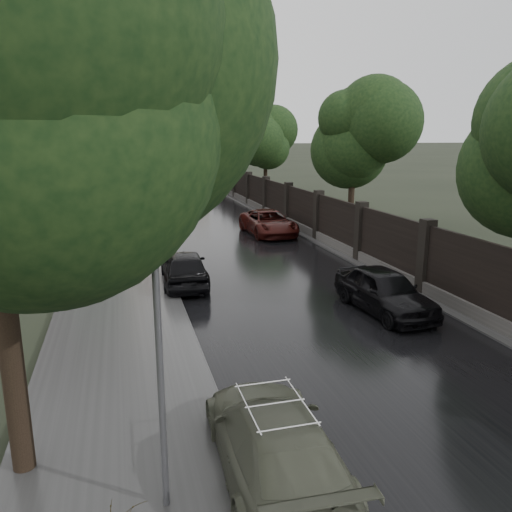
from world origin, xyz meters
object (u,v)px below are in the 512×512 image
(tree_left_far, at_px, (80,141))
(tree_right_b, at_px, (353,147))
(tree_right_c, at_px, (266,143))
(car_right_far, at_px, (268,223))
(hatchback_left, at_px, (184,268))
(car_right_near, at_px, (385,291))
(volga_sedan, at_px, (275,442))
(traffic_light, at_px, (145,191))
(lamp_post, at_px, (159,348))

(tree_left_far, height_order, tree_right_b, tree_left_far)
(tree_right_c, distance_m, car_right_far, 19.20)
(tree_right_c, bearing_deg, hatchback_left, -112.49)
(tree_right_b, relative_size, tree_right_c, 1.00)
(car_right_near, bearing_deg, car_right_far, 84.99)
(tree_right_b, height_order, car_right_far, tree_right_b)
(tree_right_c, height_order, volga_sedan, tree_right_c)
(tree_right_b, relative_size, volga_sedan, 1.55)
(volga_sedan, bearing_deg, tree_right_c, -104.11)
(hatchback_left, bearing_deg, tree_right_c, -109.62)
(traffic_light, bearing_deg, car_right_near, -68.41)
(tree_right_c, height_order, car_right_far, tree_right_c)
(traffic_light, bearing_deg, hatchback_left, -86.61)
(car_right_near, relative_size, car_right_far, 0.83)
(volga_sedan, distance_m, car_right_far, 21.02)
(traffic_light, distance_m, volga_sedan, 23.23)
(lamp_post, xyz_separation_m, traffic_light, (1.10, 23.49, -0.27))
(lamp_post, height_order, volga_sedan, lamp_post)
(lamp_post, distance_m, car_right_far, 22.00)
(tree_right_b, bearing_deg, traffic_light, 165.76)
(tree_right_c, xyz_separation_m, volga_sedan, (-11.10, -38.16, -4.29))
(tree_left_far, bearing_deg, tree_right_b, -27.30)
(lamp_post, xyz_separation_m, car_right_near, (7.60, 7.07, -1.95))
(tree_right_c, relative_size, hatchback_left, 1.70)
(car_right_near, bearing_deg, tree_left_far, 111.14)
(tree_right_b, bearing_deg, tree_left_far, 152.70)
(tree_right_c, relative_size, lamp_post, 1.37)
(volga_sedan, height_order, hatchback_left, hatchback_left)
(lamp_post, relative_size, volga_sedan, 1.13)
(tree_right_b, distance_m, tree_right_c, 18.00)
(tree_right_c, height_order, lamp_post, tree_right_c)
(tree_left_far, height_order, car_right_far, tree_left_far)
(tree_left_far, xyz_separation_m, car_right_near, (10.20, -21.43, -4.52))
(hatchback_left, bearing_deg, car_right_near, 144.34)
(lamp_post, bearing_deg, car_right_far, 69.25)
(lamp_post, height_order, car_right_near, lamp_post)
(car_right_near, bearing_deg, volga_sedan, -135.09)
(tree_left_far, height_order, volga_sedan, tree_left_far)
(tree_right_c, bearing_deg, traffic_light, -128.18)
(tree_right_b, xyz_separation_m, traffic_light, (-11.80, 2.99, -2.55))
(tree_left_far, relative_size, tree_right_c, 1.05)
(tree_right_c, height_order, traffic_light, tree_right_c)
(tree_right_b, xyz_separation_m, tree_right_c, (0.00, 18.00, 0.00))
(tree_left_far, height_order, lamp_post, tree_left_far)
(hatchback_left, bearing_deg, tree_left_far, -72.46)
(traffic_light, height_order, car_right_near, traffic_light)
(car_right_far, bearing_deg, lamp_post, -112.53)
(volga_sedan, relative_size, car_right_far, 0.89)
(tree_left_far, xyz_separation_m, tree_right_b, (15.50, -8.00, -0.29))
(tree_right_c, xyz_separation_m, car_right_near, (-5.30, -31.43, -4.23))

